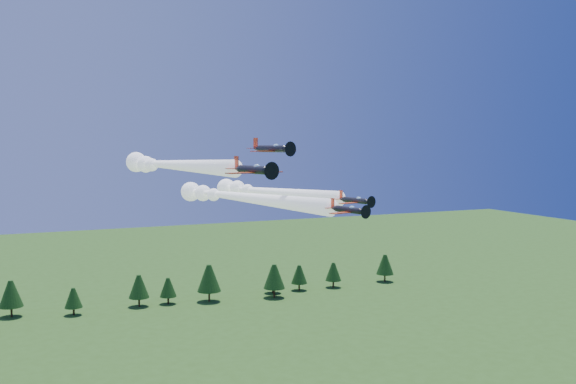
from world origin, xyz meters
name	(u,v)px	position (x,y,z in m)	size (l,w,h in m)	color
plane_lead	(238,197)	(-3.08, 18.17, 41.43)	(15.86, 48.16, 3.70)	black
plane_left	(170,165)	(-14.14, 20.55, 46.96)	(15.02, 44.69, 3.70)	black
plane_right	(265,192)	(4.98, 25.63, 41.52)	(14.91, 40.94, 3.70)	black
plane_slot	(272,149)	(-1.50, 6.40, 49.69)	(8.16, 9.09, 2.87)	black
treeline	(154,286)	(1.87, 110.36, 6.46)	(170.43, 20.73, 11.83)	#382314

